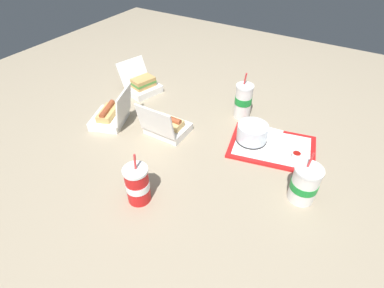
# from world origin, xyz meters

# --- Properties ---
(ground_plane) EXTENTS (3.20, 3.20, 0.00)m
(ground_plane) POSITION_xyz_m (0.00, 0.00, 0.00)
(ground_plane) COLOR gray
(food_tray) EXTENTS (0.42, 0.34, 0.01)m
(food_tray) POSITION_xyz_m (-0.32, -0.21, 0.01)
(food_tray) COLOR red
(food_tray) RESTS_ON ground_plane
(cake_container) EXTENTS (0.14, 0.14, 0.08)m
(cake_container) POSITION_xyz_m (-0.23, -0.20, 0.05)
(cake_container) COLOR black
(cake_container) RESTS_ON food_tray
(ketchup_cup) EXTENTS (0.04, 0.04, 0.02)m
(ketchup_cup) POSITION_xyz_m (-0.43, -0.19, 0.03)
(ketchup_cup) COLOR white
(ketchup_cup) RESTS_ON food_tray
(napkin_stack) EXTENTS (0.11, 0.11, 0.00)m
(napkin_stack) POSITION_xyz_m (-0.29, -0.28, 0.02)
(napkin_stack) COLOR white
(napkin_stack) RESTS_ON food_tray
(plastic_fork) EXTENTS (0.11, 0.04, 0.00)m
(plastic_fork) POSITION_xyz_m (-0.39, -0.17, 0.02)
(plastic_fork) COLOR white
(plastic_fork) RESTS_ON food_tray
(clamshell_hotdog_center) EXTENTS (0.19, 0.18, 0.18)m
(clamshell_hotdog_center) POSITION_xyz_m (0.14, -0.06, 0.04)
(clamshell_hotdog_center) COLOR white
(clamshell_hotdog_center) RESTS_ON ground_plane
(clamshell_sandwich_back) EXTENTS (0.24, 0.22, 0.16)m
(clamshell_sandwich_back) POSITION_xyz_m (0.48, -0.30, 0.04)
(clamshell_sandwich_back) COLOR white
(clamshell_sandwich_back) RESTS_ON ground_plane
(clamshell_hotdog_corner) EXTENTS (0.23, 0.23, 0.19)m
(clamshell_hotdog_corner) POSITION_xyz_m (0.43, 0.02, 0.04)
(clamshell_hotdog_corner) COLOR white
(clamshell_hotdog_corner) RESTS_ON ground_plane
(soda_cup_back) EXTENTS (0.09, 0.09, 0.21)m
(soda_cup_back) POSITION_xyz_m (-0.00, 0.33, 0.08)
(soda_cup_back) COLOR red
(soda_cup_back) RESTS_ON ground_plane
(soda_cup_corner) EXTENTS (0.09, 0.09, 0.24)m
(soda_cup_corner) POSITION_xyz_m (-0.10, -0.37, 0.09)
(soda_cup_corner) COLOR white
(soda_cup_corner) RESTS_ON ground_plane
(soda_cup_left) EXTENTS (0.10, 0.10, 0.21)m
(soda_cup_left) POSITION_xyz_m (-0.51, 0.01, 0.08)
(soda_cup_left) COLOR white
(soda_cup_left) RESTS_ON ground_plane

